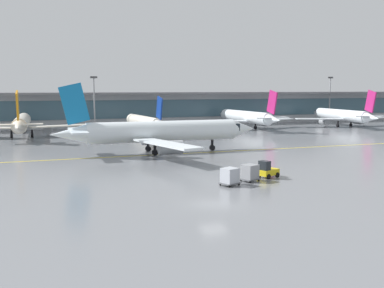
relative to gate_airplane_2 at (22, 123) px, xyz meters
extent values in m
plane|color=slate|center=(17.83, -67.53, -3.10)|extent=(400.00, 400.00, 0.00)
cube|color=yellow|center=(22.66, -35.99, -3.10)|extent=(110.00, 1.59, 0.01)
cube|color=#9EA3A8|center=(17.83, 21.30, 1.40)|extent=(213.39, 8.00, 9.00)
cube|color=#385666|center=(17.83, 17.22, 1.85)|extent=(204.86, 0.16, 5.04)
cube|color=slate|center=(17.83, 19.80, 6.20)|extent=(221.93, 11.00, 0.60)
cylinder|color=silver|center=(0.01, 0.40, 0.10)|extent=(3.72, 22.46, 3.11)
cone|color=silver|center=(0.37, 13.46, 0.10)|extent=(3.06, 3.81, 2.95)
cube|color=black|center=(0.30, 10.97, 0.49)|extent=(2.50, 2.86, 1.09)
cone|color=silver|center=(-0.37, -13.27, 0.10)|extent=(2.78, 5.05, 2.64)
cube|color=silver|center=(7.91, -1.65, -0.75)|extent=(13.13, 6.03, 0.26)
cylinder|color=#999EA3|center=(5.39, -0.20, -1.62)|extent=(2.01, 3.34, 1.92)
cube|color=orange|center=(-0.34, -12.28, 4.31)|extent=(0.44, 4.20, 5.86)
cube|color=silver|center=(-2.61, -11.85, 0.57)|extent=(4.63, 2.32, 0.22)
cube|color=silver|center=(1.96, -11.98, 0.57)|extent=(4.63, 2.32, 0.22)
cylinder|color=black|center=(0.23, 8.23, -2.28)|extent=(0.40, 0.40, 1.65)
cylinder|color=black|center=(0.23, 8.23, -2.69)|extent=(0.53, 0.84, 0.82)
cylinder|color=black|center=(-2.14, -1.37, -2.28)|extent=(0.40, 0.40, 1.65)
cylinder|color=black|center=(-2.14, -1.37, -2.69)|extent=(0.53, 0.84, 0.82)
cylinder|color=black|center=(2.06, -1.48, -2.28)|extent=(0.40, 0.40, 1.65)
cylinder|color=black|center=(2.06, -1.48, -2.69)|extent=(0.53, 0.84, 0.82)
cylinder|color=silver|center=(27.17, -1.36, -0.29)|extent=(4.25, 19.84, 2.73)
cone|color=silver|center=(26.28, 10.09, -0.29)|extent=(2.84, 3.47, 2.60)
cube|color=black|center=(26.45, 7.91, 0.06)|extent=(2.32, 2.62, 0.96)
cone|color=silver|center=(28.10, -13.35, -0.29)|extent=(2.66, 4.54, 2.32)
cube|color=silver|center=(20.32, -3.50, -1.04)|extent=(11.54, 4.79, 0.23)
cylinder|color=#999EA3|center=(22.47, -2.13, -1.80)|extent=(1.91, 3.02, 1.69)
cube|color=silver|center=(34.27, -2.42, -1.04)|extent=(11.45, 6.35, 0.23)
cylinder|color=#999EA3|center=(31.93, -1.39, -1.80)|extent=(1.91, 3.02, 1.69)
cube|color=navy|center=(28.03, -12.48, 3.41)|extent=(0.57, 3.70, 5.15)
cube|color=silver|center=(26.00, -12.32, 0.13)|extent=(4.16, 2.24, 0.19)
cube|color=silver|center=(30.01, -12.00, 0.13)|extent=(4.16, 2.24, 0.19)
cylinder|color=black|center=(26.64, 5.51, -2.38)|extent=(0.35, 0.35, 1.45)
cylinder|color=black|center=(26.64, 5.51, -2.74)|extent=(0.50, 0.76, 0.72)
cylinder|color=black|center=(25.45, -3.11, -2.38)|extent=(0.35, 0.35, 1.45)
cylinder|color=black|center=(25.45, -3.11, -2.74)|extent=(0.50, 0.76, 0.72)
cylinder|color=black|center=(29.14, -2.82, -2.38)|extent=(0.35, 0.35, 1.45)
cylinder|color=black|center=(29.14, -2.82, -2.74)|extent=(0.50, 0.76, 0.72)
cylinder|color=white|center=(55.66, 1.82, 0.10)|extent=(4.51, 22.54, 3.11)
cone|color=white|center=(54.84, 14.86, 0.10)|extent=(3.18, 3.91, 2.95)
cube|color=black|center=(55.00, 12.37, 0.49)|extent=(2.60, 2.94, 1.09)
cone|color=white|center=(56.52, -11.83, 0.10)|extent=(2.95, 5.13, 2.64)
cube|color=white|center=(47.84, -0.50, -0.75)|extent=(13.13, 5.62, 0.26)
cylinder|color=#999EA3|center=(50.31, 1.03, -1.62)|extent=(2.12, 3.41, 1.92)
cube|color=white|center=(63.72, 0.50, -0.75)|extent=(13.04, 7.06, 0.26)
cylinder|color=#999EA3|center=(61.08, 1.70, -1.62)|extent=(2.12, 3.41, 1.92)
cube|color=#B21E66|center=(56.46, -10.84, 4.31)|extent=(0.59, 4.20, 5.86)
cube|color=white|center=(54.15, -10.62, 0.57)|extent=(4.70, 2.48, 0.22)
cube|color=white|center=(58.72, -10.33, 0.57)|extent=(4.70, 2.48, 0.22)
cylinder|color=black|center=(55.17, 9.64, -2.28)|extent=(0.40, 0.40, 1.65)
cylinder|color=black|center=(55.17, 9.64, -2.69)|extent=(0.55, 0.85, 0.82)
cylinder|color=black|center=(53.68, -0.13, -2.28)|extent=(0.40, 0.40, 1.65)
cylinder|color=black|center=(53.68, -0.13, -2.69)|extent=(0.55, 0.85, 0.82)
cylinder|color=black|center=(57.88, 0.13, -2.28)|extent=(0.40, 0.40, 1.65)
cylinder|color=black|center=(57.88, 0.13, -2.69)|extent=(0.55, 0.85, 0.82)
cylinder|color=white|center=(84.82, -0.31, 0.10)|extent=(4.90, 22.57, 3.11)
cone|color=white|center=(85.87, 12.71, 0.10)|extent=(3.24, 3.96, 2.95)
cube|color=black|center=(85.67, 10.23, 0.49)|extent=(2.64, 2.98, 1.09)
cone|color=white|center=(83.72, -13.95, 0.10)|extent=(3.03, 5.17, 2.64)
cube|color=white|center=(76.74, -1.49, -0.75)|extent=(13.01, 7.26, 0.26)
cylinder|color=#999EA3|center=(79.41, -0.33, -1.62)|extent=(2.18, 3.44, 1.92)
cube|color=white|center=(92.60, -2.77, -0.75)|extent=(13.13, 5.40, 0.26)
cylinder|color=#999EA3|center=(90.16, -1.20, -1.62)|extent=(2.18, 3.44, 1.92)
cube|color=#B21E66|center=(83.80, -12.95, 4.31)|extent=(0.67, 4.20, 5.86)
cube|color=white|center=(81.55, -12.41, 0.57)|extent=(4.73, 2.56, 0.22)
cube|color=white|center=(86.11, -12.77, 0.57)|extent=(4.73, 2.56, 0.22)
cylinder|color=black|center=(85.45, 7.50, -2.28)|extent=(0.40, 0.40, 1.65)
cylinder|color=black|center=(85.45, 7.50, -2.69)|extent=(0.57, 0.86, 0.82)
cylinder|color=black|center=(82.58, -1.96, -2.28)|extent=(0.40, 0.40, 1.65)
cylinder|color=black|center=(82.58, -1.96, -2.69)|extent=(0.57, 0.86, 0.82)
cylinder|color=black|center=(86.77, -2.30, -2.28)|extent=(0.40, 0.40, 1.65)
cylinder|color=black|center=(86.77, -2.30, -2.69)|extent=(0.57, 0.86, 0.82)
cylinder|color=white|center=(22.66, -33.99, 0.48)|extent=(25.07, 3.76, 3.48)
cone|color=white|center=(37.27, -34.15, 0.48)|extent=(4.21, 3.35, 3.30)
cube|color=black|center=(34.48, -34.12, 0.91)|extent=(3.16, 2.75, 1.22)
cone|color=white|center=(7.37, -33.82, 0.48)|extent=(5.60, 3.02, 2.96)
cube|color=white|center=(20.72, -25.07, -0.48)|extent=(7.24, 14.65, 0.29)
cylinder|color=#999EA3|center=(22.22, -27.95, -1.44)|extent=(3.71, 2.19, 2.15)
cube|color=white|center=(20.52, -42.87, -0.48)|extent=(6.96, 14.67, 0.29)
cylinder|color=#999EA3|center=(22.09, -40.02, -1.44)|extent=(3.71, 2.19, 2.15)
cube|color=#1472B2|center=(8.48, -33.83, 5.18)|extent=(4.69, 0.42, 6.55)
cube|color=white|center=(8.92, -31.28, 1.00)|extent=(2.51, 5.14, 0.25)
cube|color=white|center=(8.86, -36.39, 1.00)|extent=(2.51, 5.14, 0.25)
cylinder|color=black|center=(31.43, -34.09, -2.18)|extent=(0.45, 0.45, 1.84)
cylinder|color=black|center=(31.43, -34.09, -2.64)|extent=(0.93, 0.57, 0.92)
cylinder|color=black|center=(20.65, -31.62, -2.18)|extent=(0.45, 0.45, 1.84)
cylinder|color=black|center=(20.65, -31.62, -2.64)|extent=(0.93, 0.57, 0.92)
cylinder|color=black|center=(20.59, -36.32, -2.18)|extent=(0.45, 0.45, 1.84)
cylinder|color=black|center=(20.59, -36.32, -2.64)|extent=(0.93, 0.57, 0.92)
cube|color=yellow|center=(28.81, -58.24, -2.45)|extent=(2.93, 2.27, 0.70)
cube|color=#1E2328|center=(28.12, -58.52, -1.55)|extent=(1.30, 1.49, 1.10)
cylinder|color=black|center=(29.34, -57.27, -2.80)|extent=(0.64, 0.43, 0.60)
cylinder|color=black|center=(29.86, -58.57, -2.80)|extent=(0.64, 0.43, 0.60)
cylinder|color=black|center=(27.76, -57.91, -2.80)|extent=(0.64, 0.43, 0.60)
cylinder|color=black|center=(28.29, -59.21, -2.80)|extent=(0.64, 0.43, 0.60)
cube|color=#595B60|center=(25.69, -59.50, -2.82)|extent=(2.55, 2.27, 0.12)
cube|color=gray|center=(25.69, -59.50, -1.96)|extent=(2.05, 1.99, 1.60)
cylinder|color=black|center=(26.12, -58.57, -2.99)|extent=(0.24, 0.18, 0.22)
cylinder|color=black|center=(26.64, -59.87, -2.99)|extent=(0.24, 0.18, 0.22)
cylinder|color=black|center=(24.73, -59.13, -2.99)|extent=(0.24, 0.18, 0.22)
cylinder|color=black|center=(25.25, -60.43, -2.99)|extent=(0.24, 0.18, 0.22)
cube|color=#595B60|center=(22.56, -60.76, -2.82)|extent=(2.55, 2.27, 0.12)
cube|color=#B2B7C1|center=(22.56, -60.76, -1.96)|extent=(2.05, 1.99, 1.60)
cylinder|color=black|center=(22.99, -59.83, -2.99)|extent=(0.24, 0.18, 0.22)
cylinder|color=black|center=(23.52, -61.13, -2.99)|extent=(0.24, 0.18, 0.22)
cylinder|color=black|center=(21.60, -60.40, -2.99)|extent=(0.24, 0.18, 0.22)
cylinder|color=black|center=(22.13, -61.69, -2.99)|extent=(0.24, 0.18, 0.22)
cylinder|color=gray|center=(17.40, 11.56, 3.52)|extent=(0.36, 0.36, 13.25)
cube|color=#3F3F42|center=(17.40, 11.56, 10.40)|extent=(1.80, 0.30, 0.50)
cylinder|color=gray|center=(92.16, 14.83, 3.83)|extent=(0.36, 0.36, 13.87)
cube|color=#3F3F42|center=(92.16, 14.83, 11.02)|extent=(1.80, 0.30, 0.50)
camera|label=1|loc=(2.42, -104.56, 7.52)|focal=41.52mm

